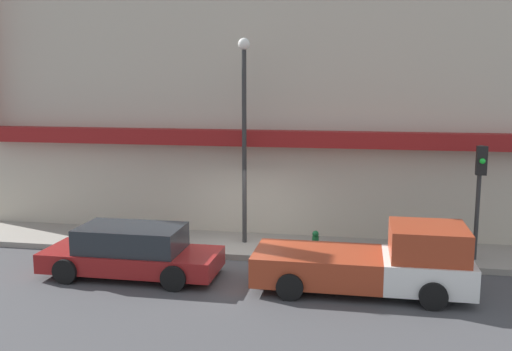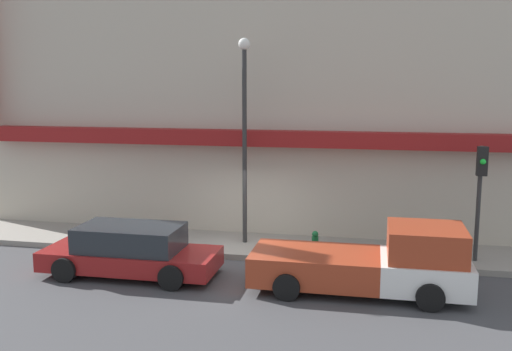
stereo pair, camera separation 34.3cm
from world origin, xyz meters
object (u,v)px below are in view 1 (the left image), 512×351
object	(u,v)px
pickup_truck	(376,262)
street_lamp	(244,119)
fire_hydrant	(315,242)
traffic_light	(480,182)
parked_car	(132,252)

from	to	relation	value
pickup_truck	street_lamp	bearing A→B (deg)	142.69
fire_hydrant	traffic_light	distance (m)	4.90
parked_car	street_lamp	distance (m)	5.23
pickup_truck	fire_hydrant	distance (m)	2.97
pickup_truck	street_lamp	size ratio (longest dim) A/B	0.85
parked_car	street_lamp	size ratio (longest dim) A/B	0.75
parked_car	traffic_light	xyz separation A→B (m)	(9.24, 2.52, 1.77)
fire_hydrant	traffic_light	bearing A→B (deg)	1.20
parked_car	fire_hydrant	size ratio (longest dim) A/B	7.08
pickup_truck	traffic_light	size ratio (longest dim) A/B	1.63
street_lamp	pickup_truck	bearing A→B (deg)	-38.37
traffic_light	parked_car	bearing A→B (deg)	-164.73
fire_hydrant	street_lamp	bearing A→B (deg)	162.37
fire_hydrant	street_lamp	world-z (taller)	street_lamp
fire_hydrant	traffic_light	size ratio (longest dim) A/B	0.20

